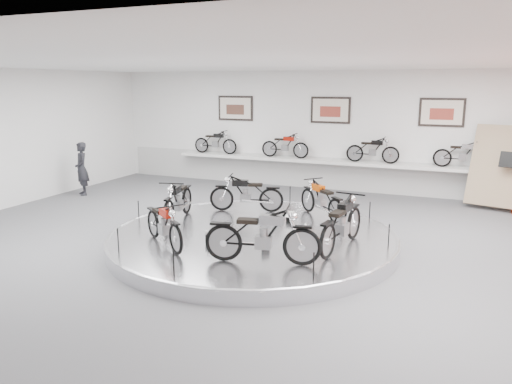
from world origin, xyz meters
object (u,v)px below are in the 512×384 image
at_px(shelf, 327,162).
at_px(bike_e, 262,235).
at_px(bike_a, 321,199).
at_px(visitor, 82,169).
at_px(display_platform, 253,239).
at_px(bike_d, 164,224).
at_px(bike_f, 342,223).
at_px(bike_b, 246,193).
at_px(bike_c, 178,200).

xyz_separation_m(shelf, bike_e, (0.92, -8.10, -0.16)).
height_order(bike_a, visitor, visitor).
xyz_separation_m(display_platform, bike_d, (-1.33, -1.51, 0.62)).
distance_m(bike_d, bike_f, 3.61).
bearing_deg(bike_d, bike_f, 55.56).
height_order(bike_a, bike_d, bike_a).
xyz_separation_m(bike_d, visitor, (-5.86, 4.23, 0.10)).
distance_m(shelf, bike_f, 7.02).
bearing_deg(bike_f, visitor, 79.79).
relative_size(bike_b, bike_e, 0.89).
relative_size(bike_e, bike_f, 1.01).
xyz_separation_m(bike_a, bike_b, (-1.96, -0.15, 0.01)).
xyz_separation_m(display_platform, shelf, (0.00, 6.40, 0.85)).
relative_size(shelf, bike_e, 5.97).
bearing_deg(bike_f, bike_e, 148.29).
relative_size(bike_b, bike_f, 0.90).
distance_m(bike_d, visitor, 7.22).
bearing_deg(display_platform, visitor, 159.29).
relative_size(bike_b, bike_d, 1.04).
height_order(bike_d, visitor, visitor).
distance_m(bike_b, bike_e, 3.87).
height_order(shelf, bike_f, bike_f).
xyz_separation_m(bike_c, bike_f, (4.13, -0.54, 0.02)).
bearing_deg(bike_b, bike_d, 67.40).
height_order(bike_a, bike_e, bike_e).
distance_m(bike_a, bike_c, 3.52).
relative_size(bike_c, bike_f, 0.96).
bearing_deg(bike_f, bike_d, 117.36).
bearing_deg(shelf, visitor, -152.88).
bearing_deg(bike_e, display_platform, 105.49).
relative_size(display_platform, bike_b, 3.90).
distance_m(bike_c, bike_e, 3.56).
distance_m(bike_c, bike_d, 1.90).
bearing_deg(bike_b, display_platform, 102.82).
bearing_deg(bike_f, bike_b, 63.75).
xyz_separation_m(bike_e, bike_f, (1.15, 1.39, -0.01)).
bearing_deg(bike_c, bike_d, 9.40).
bearing_deg(bike_f, bike_a, 32.96).
bearing_deg(visitor, bike_d, 1.45).
bearing_deg(visitor, bike_c, 11.47).
distance_m(bike_c, visitor, 5.70).
relative_size(shelf, bike_b, 6.70).
bearing_deg(visitor, shelf, 64.39).
xyz_separation_m(bike_d, bike_f, (3.40, 1.20, 0.07)).
relative_size(display_platform, bike_c, 3.65).
relative_size(shelf, bike_a, 6.91).
relative_size(bike_d, bike_e, 0.86).
bearing_deg(visitor, display_platform, 16.56).
distance_m(display_platform, bike_f, 2.20).
distance_m(bike_c, bike_f, 4.17).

